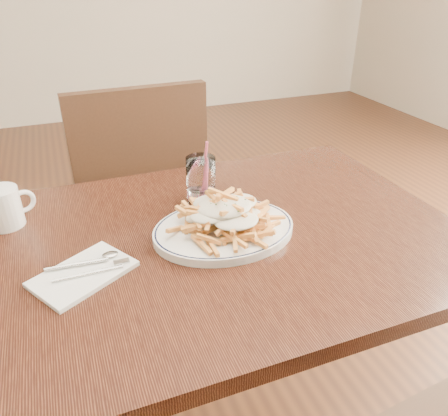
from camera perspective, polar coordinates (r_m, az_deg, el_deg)
name	(u,v)px	position (r m, az deg, el deg)	size (l,w,h in m)	color
table	(208,262)	(1.08, -2.07, -7.05)	(1.20, 0.80, 0.75)	black
chair_far	(139,195)	(1.67, -11.01, 1.71)	(0.47, 0.47, 0.98)	black
fries_plate	(224,230)	(1.03, 0.00, -2.83)	(0.40, 0.36, 0.02)	white
loaded_fries	(224,211)	(1.00, 0.00, -0.43)	(0.29, 0.26, 0.07)	#D88F42
napkin	(83,274)	(0.95, -17.91, -8.19)	(0.19, 0.13, 0.01)	white
cutlery	(82,269)	(0.95, -18.02, -7.64)	(0.18, 0.06, 0.01)	silver
water_glass	(201,182)	(1.16, -3.01, 3.36)	(0.08, 0.08, 0.17)	white
coffee_mug	(4,207)	(1.17, -26.84, 0.08)	(0.12, 0.09, 0.10)	white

